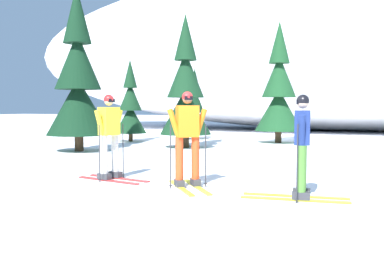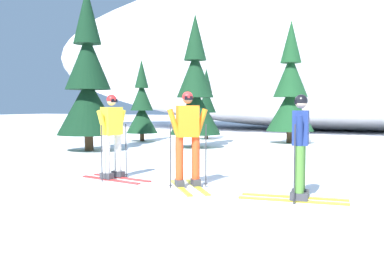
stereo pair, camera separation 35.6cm
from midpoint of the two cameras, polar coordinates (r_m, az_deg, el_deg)
name	(u,v)px [view 2 (the right image)]	position (r m, az deg, el deg)	size (l,w,h in m)	color
ground_plane	(179,194)	(7.74, -0.31, -7.31)	(120.00, 120.00, 0.00)	white
skier_yellow_jacket	(112,135)	(9.27, -9.16, 0.26)	(1.64, 0.79, 1.76)	red
skier_navy_jacket	(300,146)	(7.34, 15.09, -1.14)	(1.77, 0.76, 1.71)	gold
skier_orange_jacket	(188,137)	(8.23, 0.68, -0.04)	(1.30, 1.49, 1.79)	gold
pine_tree_far_left	(142,107)	(19.23, -5.96, 3.85)	(1.36, 1.36, 3.52)	#47301E
pine_tree_left	(88,83)	(15.39, -12.60, 6.83)	(2.13, 2.13, 5.51)	#47301E
pine_tree_center_left	(206,110)	(20.37, 2.36, 3.54)	(1.25, 1.25, 3.23)	#47301E
pine_tree_center_right	(195,92)	(16.16, 1.04, 5.82)	(1.87, 1.87, 4.85)	#47301E
pine_tree_right	(290,92)	(18.60, 13.10, 5.67)	(1.93, 1.93, 5.00)	#47301E
snow_ridge_background	(371,46)	(29.31, 22.40, 10.80)	(45.45, 16.88, 10.27)	white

